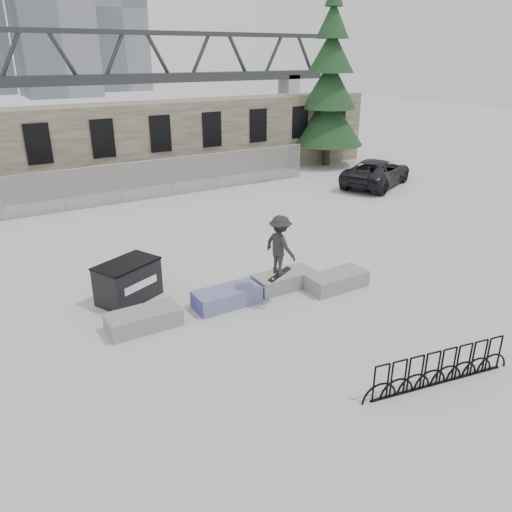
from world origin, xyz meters
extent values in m
plane|color=#BABAB5|center=(0.00, 0.00, 0.00)|extent=(120.00, 120.00, 0.00)
cube|color=brown|center=(0.00, 16.25, 2.25)|extent=(36.00, 2.50, 4.50)
cube|color=black|center=(-3.20, 14.98, 2.90)|extent=(1.20, 0.12, 2.00)
cube|color=black|center=(0.00, 14.98, 2.90)|extent=(1.20, 0.12, 2.00)
cube|color=black|center=(3.20, 14.98, 2.90)|extent=(1.20, 0.12, 2.00)
cube|color=black|center=(6.40, 14.98, 2.90)|extent=(1.20, 0.12, 2.00)
cube|color=black|center=(9.60, 14.98, 2.90)|extent=(1.20, 0.12, 2.00)
cube|color=black|center=(12.80, 14.98, 2.90)|extent=(1.20, 0.12, 2.00)
cube|color=black|center=(16.00, 14.98, 2.90)|extent=(1.20, 0.12, 2.00)
cylinder|color=gray|center=(-5.50, 12.50, 1.00)|extent=(0.06, 0.06, 2.00)
cylinder|color=gray|center=(-2.75, 12.50, 1.00)|extent=(0.06, 0.06, 2.00)
cylinder|color=gray|center=(0.00, 12.50, 1.00)|extent=(0.06, 0.06, 2.00)
cylinder|color=gray|center=(2.75, 12.50, 1.00)|extent=(0.06, 0.06, 2.00)
cylinder|color=gray|center=(5.50, 12.50, 1.00)|extent=(0.06, 0.06, 2.00)
cylinder|color=gray|center=(8.25, 12.50, 1.00)|extent=(0.06, 0.06, 2.00)
cylinder|color=gray|center=(11.00, 12.50, 1.00)|extent=(0.06, 0.06, 2.00)
cube|color=#99999E|center=(0.00, 12.50, 1.00)|extent=(22.00, 0.02, 2.00)
cylinder|color=gray|center=(0.00, 12.50, 2.00)|extent=(22.00, 0.04, 0.04)
cube|color=gray|center=(-3.37, 0.02, 0.26)|extent=(2.00, 0.90, 0.52)
cube|color=#2D471E|center=(-3.37, 0.02, 0.46)|extent=(1.76, 0.66, 0.10)
cube|color=#313794|center=(-0.77, 0.02, 0.26)|extent=(2.00, 0.90, 0.52)
cube|color=#2D471E|center=(-0.77, 0.02, 0.46)|extent=(1.76, 0.66, 0.10)
cube|color=gray|center=(1.36, 0.12, 0.26)|extent=(2.00, 0.90, 0.52)
cube|color=#2D471E|center=(1.36, 0.12, 0.46)|extent=(1.76, 0.66, 0.10)
cube|color=gray|center=(2.82, -0.80, 0.26)|extent=(2.00, 0.90, 0.52)
cube|color=#2D471E|center=(2.82, -0.80, 0.46)|extent=(1.76, 0.66, 0.10)
cube|color=black|center=(-3.16, 1.91, 0.59)|extent=(2.11, 1.75, 1.18)
cube|color=black|center=(-3.16, 1.91, 1.20)|extent=(2.17, 1.81, 0.05)
cube|color=white|center=(-2.92, 1.40, 0.64)|extent=(1.17, 0.55, 0.23)
cube|color=black|center=(1.49, -5.95, 0.02)|extent=(3.55, 0.72, 0.04)
torus|color=black|center=(-0.06, -5.66, 0.45)|extent=(0.88, 0.21, 0.89)
torus|color=black|center=(0.38, -5.74, 0.45)|extent=(0.88, 0.21, 0.89)
torus|color=black|center=(0.83, -5.83, 0.45)|extent=(0.88, 0.21, 0.89)
torus|color=black|center=(1.27, -5.91, 0.45)|extent=(0.88, 0.21, 0.89)
torus|color=black|center=(1.71, -5.99, 0.45)|extent=(0.88, 0.21, 0.89)
torus|color=black|center=(2.15, -6.07, 0.45)|extent=(0.88, 0.21, 0.89)
torus|color=black|center=(2.60, -6.15, 0.45)|extent=(0.88, 0.21, 0.89)
torus|color=black|center=(3.04, -6.24, 0.45)|extent=(0.88, 0.21, 0.89)
cylinder|color=#38281E|center=(14.74, 14.52, 1.14)|extent=(0.50, 0.50, 2.27)
cone|color=black|center=(14.74, 14.52, 3.00)|extent=(4.72, 4.72, 3.20)
cone|color=black|center=(14.74, 14.52, 5.20)|extent=(3.58, 3.58, 3.00)
cone|color=black|center=(14.74, 14.52, 7.20)|extent=(2.96, 2.96, 2.60)
cone|color=black|center=(14.74, 14.52, 9.00)|extent=(2.08, 2.08, 2.20)
cube|color=slate|center=(26.00, 95.00, 15.00)|extent=(10.00, 10.00, 30.00)
cube|color=#2D3033|center=(10.00, 55.00, 4.00)|extent=(70.00, 3.00, 1.20)
cube|color=#2D3033|center=(10.00, 55.00, 9.50)|extent=(70.00, 0.60, 0.60)
cube|color=gray|center=(40.00, 55.00, 2.00)|extent=(2.00, 3.00, 4.00)
imported|color=black|center=(13.52, 8.48, 0.76)|extent=(6.03, 4.59, 1.52)
imported|color=black|center=(0.55, -0.83, 1.94)|extent=(0.82, 1.23, 1.78)
cube|color=black|center=(0.55, -0.83, 1.02)|extent=(0.79, 0.31, 0.26)
cylinder|color=beige|center=(0.27, -0.90, 0.97)|extent=(0.06, 0.03, 0.06)
cylinder|color=beige|center=(0.27, -0.76, 0.97)|extent=(0.06, 0.03, 0.06)
cylinder|color=beige|center=(0.83, -0.90, 0.97)|extent=(0.06, 0.03, 0.06)
cylinder|color=beige|center=(0.83, -0.76, 0.97)|extent=(0.06, 0.03, 0.06)
camera|label=1|loc=(-7.04, -11.86, 7.05)|focal=35.00mm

